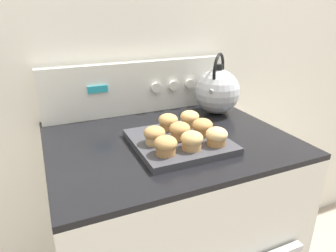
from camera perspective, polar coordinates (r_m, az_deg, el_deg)
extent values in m
cube|color=silver|center=(1.26, -6.59, 15.32)|extent=(8.00, 0.05, 2.40)
cube|color=silver|center=(1.29, -0.03, -21.64)|extent=(0.79, 0.64, 0.91)
cube|color=black|center=(1.02, -0.03, -2.48)|extent=(0.79, 0.64, 0.02)
cube|color=silver|center=(1.24, -5.52, 7.43)|extent=(0.78, 0.05, 0.21)
cube|color=teal|center=(1.17, -13.24, 6.84)|extent=(0.07, 0.01, 0.03)
cylinder|color=silver|center=(1.23, -2.37, 7.34)|extent=(0.04, 0.02, 0.04)
cylinder|color=silver|center=(1.26, 0.94, 7.71)|extent=(0.04, 0.02, 0.04)
cylinder|color=silver|center=(1.29, 4.10, 8.03)|extent=(0.04, 0.02, 0.04)
cylinder|color=silver|center=(1.33, 7.09, 8.32)|extent=(0.04, 0.02, 0.04)
cube|color=#38383D|center=(0.96, 2.12, -2.98)|extent=(0.29, 0.29, 0.02)
cylinder|color=olive|center=(0.85, -0.47, -4.53)|extent=(0.06, 0.06, 0.03)
ellipsoid|color=#B2844C|center=(0.84, -0.47, -3.27)|extent=(0.07, 0.07, 0.04)
cylinder|color=#A37A4C|center=(0.88, 4.53, -3.56)|extent=(0.06, 0.06, 0.03)
ellipsoid|color=tan|center=(0.87, 4.57, -2.34)|extent=(0.07, 0.07, 0.04)
cylinder|color=olive|center=(0.92, 9.18, -2.71)|extent=(0.06, 0.06, 0.03)
ellipsoid|color=tan|center=(0.91, 9.26, -1.53)|extent=(0.07, 0.07, 0.04)
cylinder|color=tan|center=(0.92, -2.55, -2.51)|extent=(0.06, 0.06, 0.03)
ellipsoid|color=#B2844C|center=(0.91, -2.58, -1.33)|extent=(0.07, 0.07, 0.04)
cylinder|color=olive|center=(0.95, 2.24, -1.64)|extent=(0.06, 0.06, 0.03)
ellipsoid|color=#B2844C|center=(0.94, 2.25, -0.49)|extent=(0.07, 0.07, 0.04)
cylinder|color=olive|center=(0.98, 6.54, -0.91)|extent=(0.06, 0.06, 0.03)
ellipsoid|color=#B2844C|center=(0.97, 6.59, 0.21)|extent=(0.07, 0.07, 0.04)
cylinder|color=olive|center=(1.02, 0.02, 0.10)|extent=(0.06, 0.06, 0.03)
ellipsoid|color=tan|center=(1.01, 0.02, 1.18)|extent=(0.07, 0.07, 0.04)
cylinder|color=#A37A4C|center=(1.05, 4.12, 0.76)|extent=(0.06, 0.06, 0.03)
ellipsoid|color=tan|center=(1.04, 4.15, 1.81)|extent=(0.07, 0.07, 0.04)
sphere|color=#ADAFB5|center=(1.24, 9.37, 6.46)|extent=(0.18, 0.18, 0.18)
cylinder|color=black|center=(1.21, 9.66, 11.04)|extent=(0.03, 0.03, 0.02)
cone|color=#ADAFB5|center=(1.15, 8.31, 6.56)|extent=(0.09, 0.08, 0.07)
torus|color=black|center=(1.22, 9.62, 10.37)|extent=(0.11, 0.10, 0.14)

